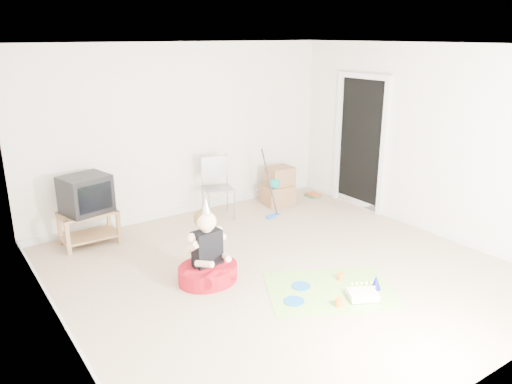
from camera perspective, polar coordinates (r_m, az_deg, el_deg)
ground at (r=6.06m, az=2.96°, el=-8.94°), size 5.00×5.00×0.00m
doorway_recess at (r=8.15m, az=11.92°, el=5.36°), size 0.02×0.90×2.05m
tv_stand at (r=7.03m, az=-18.54°, el=-3.59°), size 0.73×0.46×0.45m
crt_tv at (r=6.89m, az=-18.89°, el=-0.23°), size 0.67×0.60×0.50m
folding_chair at (r=7.56m, az=-4.33°, el=0.39°), size 0.52×0.51×0.96m
cardboard_boxes at (r=8.24m, az=2.59°, el=0.62°), size 0.52×0.40×0.62m
floor_mop at (r=7.64m, az=1.97°, el=-1.01°), size 0.27×0.34×1.03m
book_pile at (r=8.73m, az=6.56°, el=-0.34°), size 0.21×0.26×0.05m
seated_woman at (r=5.74m, az=-5.54°, el=-8.12°), size 0.75×0.75×1.01m
party_mat at (r=5.68m, az=8.46°, el=-11.02°), size 1.68×1.51×0.01m
birthday_cake at (r=5.55m, az=12.07°, el=-11.48°), size 0.38×0.36×0.15m
blue_plate_near at (r=5.70m, az=5.19°, el=-10.66°), size 0.29×0.29×0.01m
blue_plate_far at (r=5.40m, az=4.38°, el=-12.33°), size 0.29×0.29×0.01m
orange_cup_near at (r=5.88m, az=9.64°, el=-9.52°), size 0.10×0.10×0.08m
orange_cup_far at (r=5.36m, az=9.47°, el=-12.32°), size 0.11×0.11×0.09m
blue_party_hat at (r=5.75m, az=13.56°, el=-9.99°), size 0.16×0.16×0.17m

